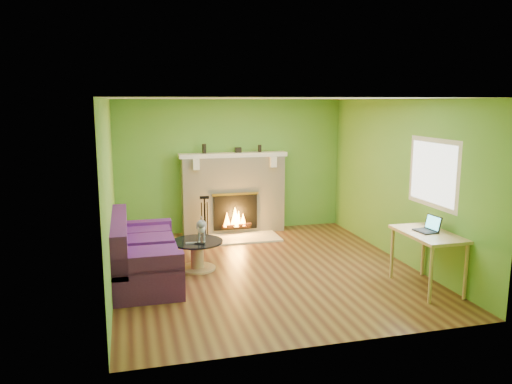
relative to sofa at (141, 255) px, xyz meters
The scene contains 22 objects.
floor 1.89m from the sofa, ahead, with size 5.00×5.00×0.00m, color #512817.
ceiling 2.91m from the sofa, ahead, with size 5.00×5.00×0.00m, color white.
wall_back 3.19m from the sofa, 52.50° to the left, with size 5.00×5.00×0.00m, color #579831.
wall_front 3.32m from the sofa, 54.25° to the right, with size 5.00×5.00×0.00m, color #579831.
wall_left 1.02m from the sofa, 168.53° to the right, with size 5.00×5.00×0.00m, color #579831.
wall_right 4.21m from the sofa, ahead, with size 5.00×5.00×0.00m, color #579831.
window_frame 4.38m from the sofa, 13.45° to the right, with size 1.20×1.20×0.00m, color silver.
window_pane 4.37m from the sofa, 13.48° to the right, with size 1.06×1.06×0.00m, color white.
fireplace 2.94m from the sofa, 50.29° to the left, with size 2.10×0.46×1.58m.
hearth 2.55m from the sofa, 42.81° to the left, with size 1.50×0.75×0.03m, color beige.
mantel 3.12m from the sofa, 50.03° to the left, with size 2.10×0.28×0.08m, color white.
sofa is the anchor object (origin of this frame).
coffee_table 0.88m from the sofa, 13.36° to the left, with size 0.80×0.80×0.45m.
desk 4.07m from the sofa, 20.03° to the right, with size 0.62×1.07×0.80m.
cat 1.00m from the sofa, 15.16° to the left, with size 0.21×0.58×0.36m, color slate, non-canonical shape.
remote_silver 0.76m from the sofa, ahead, with size 0.17×0.04×0.02m, color gray.
remote_black 0.87m from the sofa, ahead, with size 0.16×0.04×0.02m, color black.
laptop 4.05m from the sofa, 19.46° to the right, with size 0.26×0.30×0.23m, color black, non-canonical shape.
fire_tools 2.24m from the sofa, 56.74° to the left, with size 0.21×0.21×0.80m, color black, non-canonical shape.
mantel_vase_left 2.91m from the sofa, 60.00° to the left, with size 0.08×0.08×0.18m, color black.
mantel_vase_right 3.53m from the sofa, 43.19° to the left, with size 0.07×0.07×0.14m, color black.
mantel_box 3.24m from the sofa, 48.89° to the left, with size 0.12×0.08×0.10m, color black.
Camera 1 is at (-2.00, -7.09, 2.56)m, focal length 35.00 mm.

